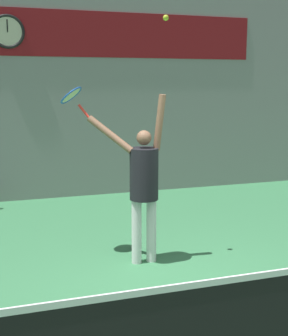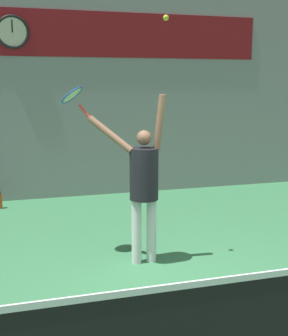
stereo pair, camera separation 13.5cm
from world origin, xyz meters
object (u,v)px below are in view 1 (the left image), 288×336
object	(u,v)px
tennis_player	(143,181)
tennis_ball	(166,18)
scoreboard_clock	(8,31)
tennis_racket	(72,97)

from	to	relation	value
tennis_player	tennis_ball	bearing A→B (deg)	-7.47
tennis_player	tennis_ball	xyz separation A→B (m)	(0.28, -0.04, 2.02)
scoreboard_clock	tennis_racket	xyz separation A→B (m)	(0.63, -3.38, -1.13)
tennis_ball	scoreboard_clock	bearing A→B (deg)	113.80
tennis_racket	scoreboard_clock	bearing A→B (deg)	100.59
tennis_racket	tennis_ball	distance (m)	1.54
scoreboard_clock	tennis_ball	distance (m)	4.26
tennis_player	tennis_ball	distance (m)	2.04
tennis_player	scoreboard_clock	bearing A→B (deg)	110.46
tennis_player	tennis_racket	distance (m)	1.42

